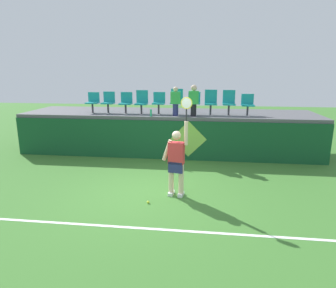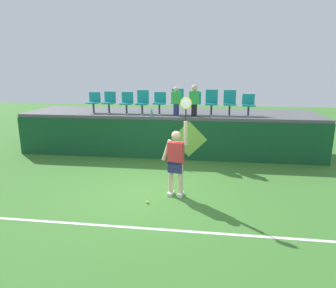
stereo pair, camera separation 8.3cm
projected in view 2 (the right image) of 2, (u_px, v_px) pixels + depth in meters
ground_plane at (149, 192)px, 7.74m from camera, size 40.00×40.00×0.00m
court_back_wall at (166, 140)px, 10.54m from camera, size 11.14×0.20×1.40m
spectator_platform at (170, 114)px, 11.56m from camera, size 11.14×2.60×0.12m
court_baseline_stripe at (132, 227)px, 6.00m from camera, size 10.02×0.08×0.01m
tennis_player at (176, 160)px, 7.34m from camera, size 0.75×0.32×2.50m
tennis_ball at (147, 202)px, 7.09m from camera, size 0.07×0.07×0.07m
water_bottle at (152, 113)px, 10.44m from camera, size 0.07×0.07×0.25m
stadium_chair_0 at (94, 101)px, 11.32m from camera, size 0.44×0.42×0.77m
stadium_chair_1 at (109, 101)px, 11.24m from camera, size 0.44×0.42×0.80m
stadium_chair_2 at (127, 102)px, 11.15m from camera, size 0.44×0.42×0.78m
stadium_chair_3 at (143, 101)px, 11.08m from camera, size 0.44×0.42×0.86m
stadium_chair_4 at (160, 102)px, 10.98m from camera, size 0.44×0.42×0.80m
stadium_chair_5 at (177, 100)px, 10.89m from camera, size 0.44×0.42×0.92m
stadium_chair_6 at (195, 102)px, 10.81m from camera, size 0.44×0.42×0.82m
stadium_chair_7 at (212, 101)px, 10.74m from camera, size 0.44×0.42×0.90m
stadium_chair_8 at (230, 102)px, 10.65m from camera, size 0.44×0.42×0.89m
stadium_chair_9 at (249, 104)px, 10.57m from camera, size 0.44×0.42×0.76m
spectator_0 at (194, 100)px, 10.34m from camera, size 0.34×0.21×1.09m
spectator_1 at (176, 101)px, 10.49m from camera, size 0.34×0.20×1.02m
wall_signage_mount at (189, 160)px, 10.50m from camera, size 1.27×0.01×1.41m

